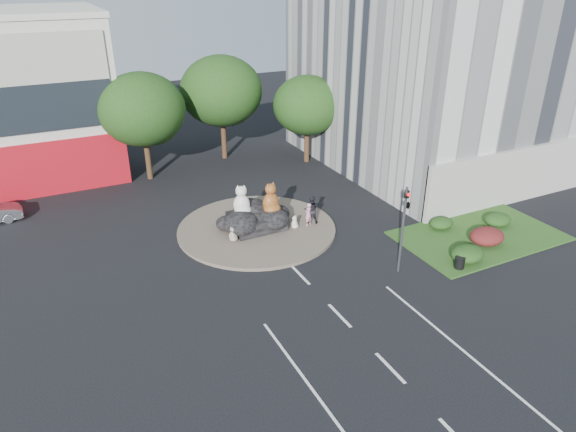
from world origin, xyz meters
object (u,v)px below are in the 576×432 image
cat_tabby (271,198)px  pedestrian_dark (311,210)px  litter_bin (460,263)px  kitten_white (294,222)px  cat_white (242,200)px  kitten_calico (233,233)px  pedestrian_pink (308,214)px

cat_tabby → pedestrian_dark: bearing=-30.2°
pedestrian_dark → litter_bin: bearing=141.2°
kitten_white → pedestrian_dark: bearing=-29.2°
cat_tabby → litter_bin: cat_tabby is taller
cat_white → litter_bin: cat_white is taller
pedestrian_dark → litter_bin: (4.72, -8.37, -0.68)m
kitten_calico → litter_bin: kitten_calico is taller
cat_tabby → pedestrian_pink: size_ratio=1.37×
kitten_calico → litter_bin: 13.10m
kitten_white → litter_bin: bearing=-89.8°
cat_white → pedestrian_dark: bearing=5.4°
cat_tabby → kitten_white: bearing=-51.0°
kitten_calico → cat_white: bearing=63.7°
cat_white → pedestrian_pink: 4.34m
cat_tabby → litter_bin: 11.78m
kitten_white → pedestrian_pink: pedestrian_pink is taller
cat_tabby → cat_white: bearing=149.6°
kitten_calico → pedestrian_dark: (5.35, -0.01, 0.44)m
kitten_calico → pedestrian_pink: (5.05, -0.18, 0.27)m
kitten_calico → kitten_white: size_ratio=1.13×
kitten_white → litter_bin: kitten_white is taller
kitten_white → pedestrian_dark: pedestrian_dark is taller
kitten_calico → litter_bin: size_ratio=1.49×
pedestrian_pink → litter_bin: pedestrian_pink is taller
cat_white → kitten_white: (2.91, -1.54, -1.48)m
cat_tabby → pedestrian_dark: size_ratio=1.12×
cat_tabby → litter_bin: (7.17, -9.18, -1.69)m
cat_white → pedestrian_dark: cat_white is taller
kitten_white → pedestrian_pink: (0.98, -0.02, 0.32)m
cat_white → kitten_white: 3.61m
litter_bin → kitten_white: bearing=126.1°
cat_white → cat_tabby: 1.82m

